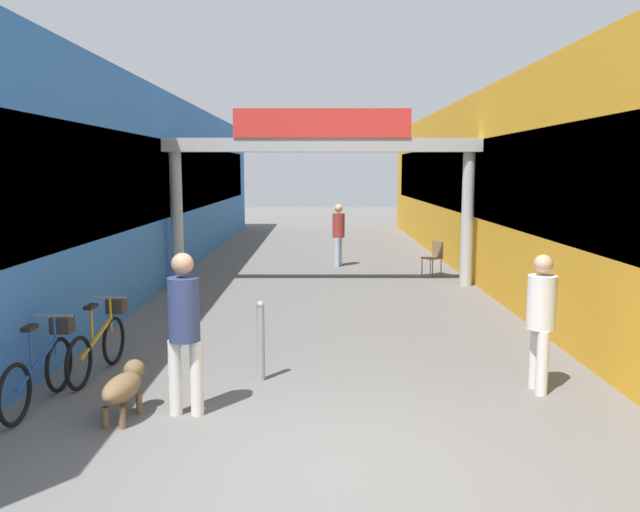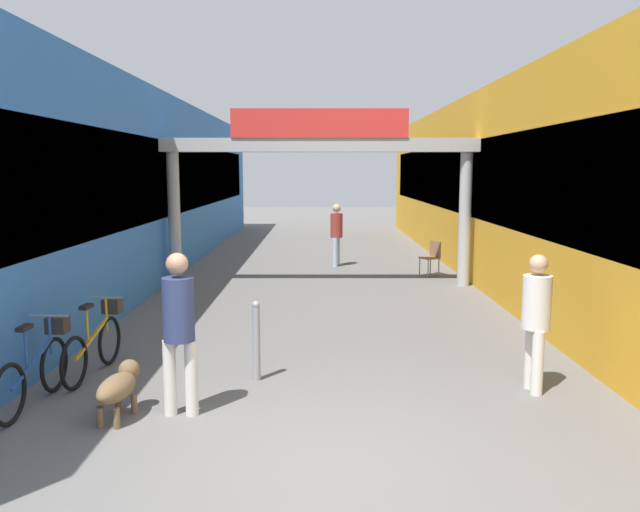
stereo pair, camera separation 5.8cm
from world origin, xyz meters
name	(u,v)px [view 1 (the left image)]	position (x,y,z in m)	size (l,w,h in m)	color
ground_plane	(322,465)	(0.00, 0.00, 0.00)	(80.00, 80.00, 0.00)	#605E5B
storefront_left	(124,187)	(-5.09, 11.00, 2.25)	(3.00, 26.00, 4.49)	blue
storefront_right	(513,187)	(5.09, 11.00, 2.25)	(3.00, 26.00, 4.49)	gold
arcade_sign_gateway	(319,163)	(0.00, 8.90, 2.83)	(7.40, 0.47, 4.03)	#B2B2B2
pedestrian_with_dog	(181,323)	(-1.52, 1.18, 1.04)	(0.39, 0.36, 1.80)	silver
pedestrian_companion	(538,314)	(2.61, 1.92, 0.96)	(0.34, 0.38, 1.69)	silver
pedestrian_carrying_crate	(336,231)	(0.47, 11.92, 1.00)	(0.42, 0.42, 1.74)	#A5BFE0
dog_on_leash	(121,386)	(-2.16, 1.09, 0.36)	(0.40, 0.81, 0.58)	brown
bicycle_blue_nearest	(39,367)	(-3.24, 1.52, 0.44)	(0.46, 1.69, 0.98)	black
bicycle_orange_second	(97,342)	(-2.95, 2.60, 0.44)	(0.46, 1.69, 0.98)	black
bollard_post_metal	(258,340)	(-0.80, 2.33, 0.53)	(0.10, 0.10, 1.04)	gray
cafe_chair_wood_nearer	(431,255)	(2.86, 10.29, 0.54)	(0.54, 0.54, 0.89)	gray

